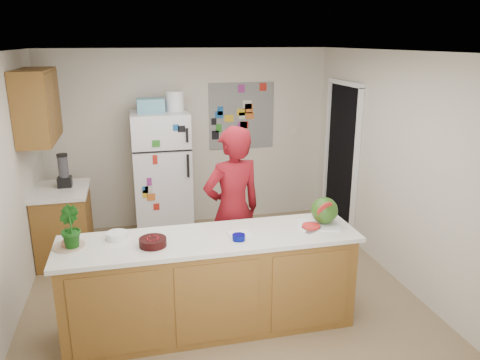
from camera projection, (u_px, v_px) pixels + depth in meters
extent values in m
cube|color=brown|center=(222.00, 298.00, 4.94)|extent=(4.00, 4.50, 0.02)
cube|color=beige|center=(190.00, 138.00, 6.68)|extent=(4.00, 0.02, 2.50)
cube|color=beige|center=(404.00, 171.00, 5.03)|extent=(0.02, 4.50, 2.50)
cube|color=white|center=(219.00, 51.00, 4.22)|extent=(4.00, 4.50, 0.02)
cube|color=black|center=(342.00, 160.00, 6.44)|extent=(0.03, 0.85, 2.04)
cube|color=brown|center=(211.00, 285.00, 4.30)|extent=(2.60, 0.62, 0.88)
cube|color=silver|center=(210.00, 239.00, 4.17)|extent=(2.68, 0.70, 0.04)
cube|color=brown|center=(64.00, 226.00, 5.70)|extent=(0.60, 0.80, 0.86)
cube|color=silver|center=(60.00, 191.00, 5.57)|extent=(0.64, 0.84, 0.04)
cube|color=brown|center=(37.00, 106.00, 5.20)|extent=(0.35, 1.00, 0.80)
cube|color=silver|center=(162.00, 174.00, 6.35)|extent=(0.75, 0.70, 1.70)
cube|color=#5999B2|center=(151.00, 105.00, 6.05)|extent=(0.35, 0.28, 0.18)
cube|color=slate|center=(242.00, 116.00, 6.74)|extent=(0.95, 0.01, 0.95)
imported|color=maroon|center=(233.00, 211.00, 4.84)|extent=(0.75, 0.59, 1.80)
cylinder|color=black|center=(64.00, 171.00, 5.60)|extent=(0.12, 0.12, 0.38)
cube|color=white|center=(319.00, 225.00, 4.42)|extent=(0.46, 0.40, 0.01)
sphere|color=#31631B|center=(324.00, 210.00, 4.41)|extent=(0.25, 0.25, 0.25)
cylinder|color=red|center=(311.00, 226.00, 4.35)|extent=(0.17, 0.17, 0.02)
cylinder|color=black|center=(153.00, 242.00, 3.97)|extent=(0.27, 0.27, 0.07)
cylinder|color=white|center=(117.00, 235.00, 4.12)|extent=(0.22, 0.22, 0.06)
cylinder|color=#00065A|center=(239.00, 237.00, 4.09)|extent=(0.15, 0.15, 0.05)
cylinder|color=#BBAC91|center=(69.00, 246.00, 3.96)|extent=(0.28, 0.28, 0.02)
cube|color=white|center=(239.00, 235.00, 4.18)|extent=(0.20, 0.18, 0.02)
cube|color=slate|center=(311.00, 232.00, 4.26)|extent=(0.11, 0.08, 0.01)
imported|color=#17410E|center=(69.00, 228.00, 3.90)|extent=(0.24, 0.26, 0.36)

